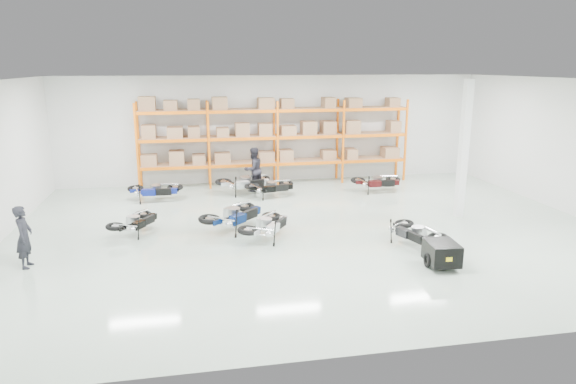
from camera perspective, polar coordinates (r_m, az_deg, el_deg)
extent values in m
plane|color=#ABBEAE|center=(15.85, 2.55, -4.19)|extent=(18.00, 18.00, 0.00)
plane|color=white|center=(15.06, 2.74, 12.30)|extent=(18.00, 18.00, 0.00)
plane|color=silver|center=(22.09, -1.59, 7.01)|extent=(18.00, 0.00, 18.00)
plane|color=silver|center=(8.83, 13.23, -4.18)|extent=(18.00, 0.00, 18.00)
cube|color=orange|center=(20.99, -16.44, 4.69)|extent=(0.08, 0.08, 3.50)
cube|color=orange|center=(21.88, -16.23, 5.06)|extent=(0.08, 0.08, 3.50)
cube|color=orange|center=(20.90, -8.77, 5.06)|extent=(0.08, 0.08, 3.50)
cube|color=orange|center=(21.79, -8.86, 5.42)|extent=(0.08, 0.08, 3.50)
cube|color=orange|center=(21.18, -1.15, 5.34)|extent=(0.08, 0.08, 3.50)
cube|color=orange|center=(22.06, -1.54, 5.69)|extent=(0.08, 0.08, 3.50)
cube|color=orange|center=(21.82, 6.15, 5.52)|extent=(0.08, 0.08, 3.50)
cube|color=orange|center=(22.67, 5.49, 5.85)|extent=(0.08, 0.08, 3.50)
cube|color=orange|center=(22.79, 12.94, 5.60)|extent=(0.08, 0.08, 3.50)
cube|color=orange|center=(23.61, 12.07, 5.93)|extent=(0.08, 0.08, 3.50)
cube|color=orange|center=(21.05, -12.49, 2.60)|extent=(2.70, 0.08, 0.12)
cube|color=orange|center=(21.93, -12.44, 3.06)|extent=(2.70, 0.08, 0.12)
cube|color=#A77E56|center=(21.48, -12.47, 3.02)|extent=(2.68, 0.88, 0.02)
cube|color=#A77E56|center=(21.43, -12.51, 3.62)|extent=(2.40, 0.70, 0.44)
cube|color=orange|center=(21.14, -4.88, 2.93)|extent=(2.70, 0.08, 0.12)
cube|color=orange|center=(22.02, -5.13, 3.38)|extent=(2.70, 0.08, 0.12)
cube|color=#A77E56|center=(21.57, -5.01, 3.34)|extent=(2.68, 0.88, 0.02)
cube|color=#A77E56|center=(21.53, -5.03, 3.94)|extent=(2.40, 0.70, 0.44)
cube|color=orange|center=(21.60, 2.53, 3.21)|extent=(2.70, 0.08, 0.12)
cube|color=orange|center=(22.46, 2.00, 3.64)|extent=(2.70, 0.08, 0.12)
cube|color=#A77E56|center=(22.02, 2.27, 3.61)|extent=(2.68, 0.88, 0.02)
cube|color=#A77E56|center=(21.98, 2.27, 4.20)|extent=(2.40, 0.70, 0.44)
cube|color=orange|center=(22.40, 9.53, 3.42)|extent=(2.70, 0.08, 0.12)
cube|color=orange|center=(23.24, 8.77, 3.83)|extent=(2.70, 0.08, 0.12)
cube|color=#A77E56|center=(22.81, 9.15, 3.80)|extent=(2.68, 0.88, 0.02)
cube|color=#A77E56|center=(22.77, 9.17, 4.37)|extent=(2.40, 0.70, 0.44)
cube|color=orange|center=(20.86, -12.65, 5.56)|extent=(2.70, 0.08, 0.12)
cube|color=orange|center=(21.75, -12.59, 5.90)|extent=(2.70, 0.08, 0.12)
cube|color=#A77E56|center=(21.30, -12.63, 5.92)|extent=(2.68, 0.88, 0.02)
cube|color=#A77E56|center=(21.27, -12.66, 6.53)|extent=(2.40, 0.70, 0.44)
cube|color=orange|center=(20.96, -4.95, 5.89)|extent=(2.70, 0.08, 0.12)
cube|color=orange|center=(21.84, -5.19, 6.21)|extent=(2.70, 0.08, 0.12)
cube|color=#A77E56|center=(21.39, -5.08, 6.24)|extent=(2.68, 0.88, 0.02)
cube|color=#A77E56|center=(21.36, -5.09, 6.85)|extent=(2.40, 0.70, 0.44)
cube|color=orange|center=(21.42, 2.56, 6.10)|extent=(2.70, 0.08, 0.12)
cube|color=orange|center=(22.29, 2.03, 6.42)|extent=(2.70, 0.08, 0.12)
cube|color=#A77E56|center=(21.85, 2.29, 6.44)|extent=(2.68, 0.88, 0.02)
cube|color=#A77E56|center=(21.82, 2.30, 7.04)|extent=(2.40, 0.70, 0.44)
cube|color=orange|center=(22.23, 9.65, 6.21)|extent=(2.70, 0.08, 0.12)
cube|color=orange|center=(23.07, 8.87, 6.52)|extent=(2.70, 0.08, 0.12)
cube|color=#A77E56|center=(22.64, 9.26, 6.54)|extent=(2.68, 0.88, 0.02)
cube|color=#A77E56|center=(22.61, 9.28, 7.12)|extent=(2.40, 0.70, 0.44)
cube|color=orange|center=(20.74, -12.81, 8.57)|extent=(2.70, 0.08, 0.12)
cube|color=orange|center=(21.63, -12.75, 8.79)|extent=(2.70, 0.08, 0.12)
cube|color=#A77E56|center=(21.18, -12.79, 8.87)|extent=(2.68, 0.88, 0.02)
cube|color=#A77E56|center=(21.16, -12.82, 9.49)|extent=(2.40, 0.70, 0.44)
cube|color=orange|center=(20.83, -5.01, 8.88)|extent=(2.70, 0.08, 0.12)
cube|color=orange|center=(21.72, -5.26, 9.09)|extent=(2.70, 0.08, 0.12)
cube|color=#A77E56|center=(21.27, -5.14, 9.18)|extent=(2.68, 0.88, 0.02)
cube|color=#A77E56|center=(21.25, -5.15, 9.79)|extent=(2.40, 0.70, 0.44)
cube|color=orange|center=(21.30, 2.60, 9.03)|extent=(2.70, 0.08, 0.12)
cube|color=orange|center=(22.17, 2.05, 9.24)|extent=(2.70, 0.08, 0.12)
cube|color=#A77E56|center=(21.73, 2.32, 9.32)|extent=(2.68, 0.88, 0.02)
cube|color=#A77E56|center=(21.71, 2.33, 9.93)|extent=(2.40, 0.70, 0.44)
cube|color=orange|center=(22.11, 9.76, 9.03)|extent=(2.70, 0.08, 0.12)
cube|color=orange|center=(22.95, 8.97, 9.24)|extent=(2.70, 0.08, 0.12)
cube|color=#A77E56|center=(22.53, 9.37, 9.32)|extent=(2.68, 0.88, 0.02)
cube|color=#A77E56|center=(22.51, 9.39, 9.90)|extent=(2.40, 0.70, 0.44)
cube|color=white|center=(17.68, 18.93, 4.48)|extent=(0.25, 0.25, 4.50)
cube|color=black|center=(13.43, 16.71, -6.47)|extent=(0.81, 0.98, 0.53)
cube|color=yellow|center=(13.05, 17.64, -7.14)|extent=(0.16, 0.03, 0.11)
torus|color=black|center=(13.34, 15.24, -7.39)|extent=(0.08, 0.37, 0.37)
torus|color=black|center=(13.67, 18.03, -7.08)|extent=(0.08, 0.37, 0.37)
cylinder|color=black|center=(13.94, 15.55, -5.42)|extent=(0.12, 0.87, 0.04)
imported|color=black|center=(14.33, -27.27, -4.45)|extent=(0.39, 0.59, 1.59)
imported|color=black|center=(20.45, -3.86, 2.51)|extent=(1.08, 1.01, 1.76)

